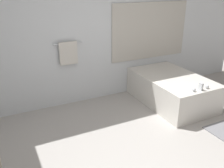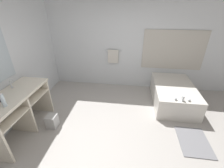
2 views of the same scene
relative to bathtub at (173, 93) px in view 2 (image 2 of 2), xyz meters
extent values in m
plane|color=#A8A39E|center=(-1.41, -1.40, -0.29)|extent=(16.00, 16.00, 0.00)
cube|color=silver|center=(-1.41, 0.83, 1.06)|extent=(7.40, 0.06, 2.70)
cube|color=#B7B2A8|center=(0.00, 0.79, 0.93)|extent=(1.70, 0.02, 1.10)
cylinder|color=silver|center=(-1.71, 0.76, 0.86)|extent=(0.50, 0.02, 0.02)
cube|color=beige|center=(-1.71, 0.75, 0.69)|extent=(0.32, 0.04, 0.40)
cube|color=beige|center=(-3.29, -1.50, 0.60)|extent=(0.62, 1.43, 0.05)
cube|color=beige|center=(-3.29, -1.50, 0.37)|extent=(0.59, 1.36, 0.02)
cylinder|color=white|center=(-3.29, -1.29, 0.57)|extent=(0.37, 0.37, 0.12)
cube|color=beige|center=(-3.29, -1.50, 0.15)|extent=(0.57, 0.04, 0.87)
cube|color=beige|center=(-3.29, -0.81, 0.15)|extent=(0.57, 0.04, 0.87)
cylinder|color=beige|center=(-3.24, -1.86, 0.44)|extent=(0.13, 0.39, 0.13)
cylinder|color=beige|center=(-3.24, -1.14, 0.44)|extent=(0.13, 0.39, 0.13)
cylinder|color=silver|center=(-3.46, -1.29, 0.64)|extent=(0.04, 0.04, 0.02)
cylinder|color=silver|center=(-3.46, -1.29, 0.73)|extent=(0.02, 0.02, 0.16)
cube|color=silver|center=(-3.42, -1.29, 0.80)|extent=(0.07, 0.01, 0.01)
cube|color=silver|center=(0.00, 0.00, -0.03)|extent=(1.00, 1.59, 0.52)
ellipsoid|color=white|center=(0.00, 0.00, 0.08)|extent=(0.72, 1.14, 0.30)
cube|color=silver|center=(0.00, -0.69, 0.29)|extent=(0.04, 0.07, 0.12)
sphere|color=silver|center=(-0.14, -0.69, 0.26)|extent=(0.06, 0.06, 0.06)
sphere|color=silver|center=(0.14, -0.69, 0.26)|extent=(0.06, 0.06, 0.06)
cylinder|color=silver|center=(-3.13, -1.85, 0.74)|extent=(0.06, 0.06, 0.22)
cylinder|color=white|center=(-3.13, -1.85, 0.86)|extent=(0.03, 0.03, 0.02)
cylinder|color=#28282D|center=(-3.30, -1.74, 0.71)|extent=(0.06, 0.06, 0.17)
cube|color=#B2B2B2|center=(-2.77, -1.30, -0.14)|extent=(0.21, 0.21, 0.29)
cube|color=slate|center=(0.15, -1.33, -0.28)|extent=(0.56, 0.75, 0.02)
camera|label=1|loc=(-2.89, -3.33, 1.84)|focal=40.00mm
camera|label=2|loc=(-1.16, -3.57, 2.10)|focal=24.00mm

